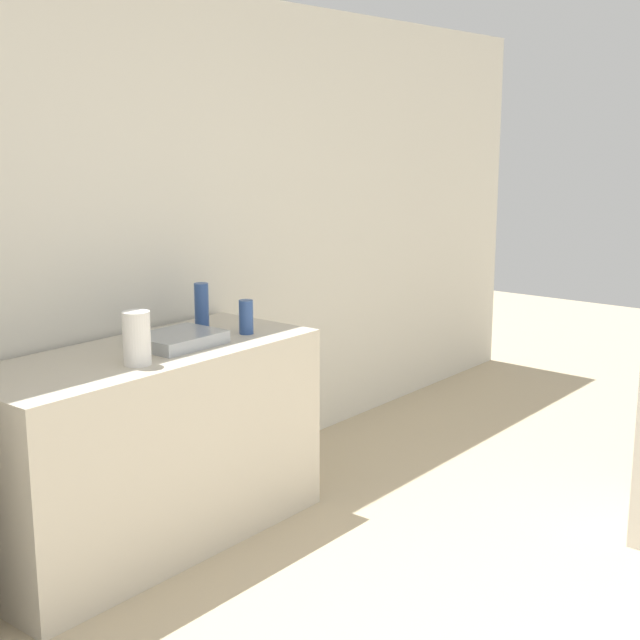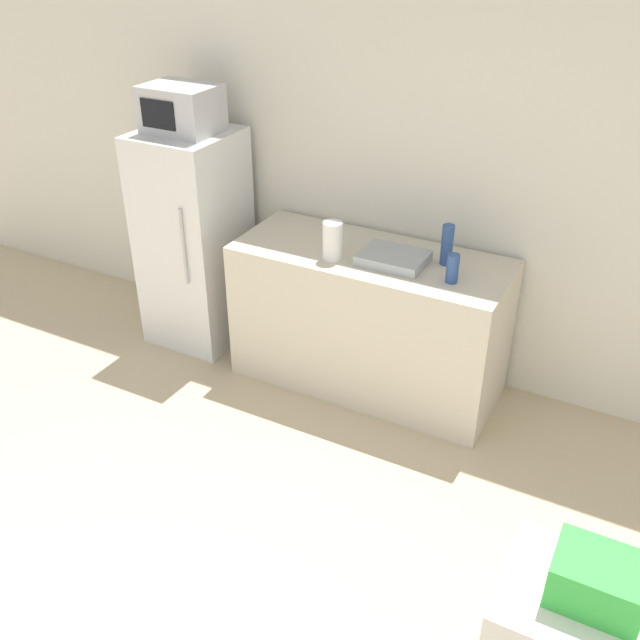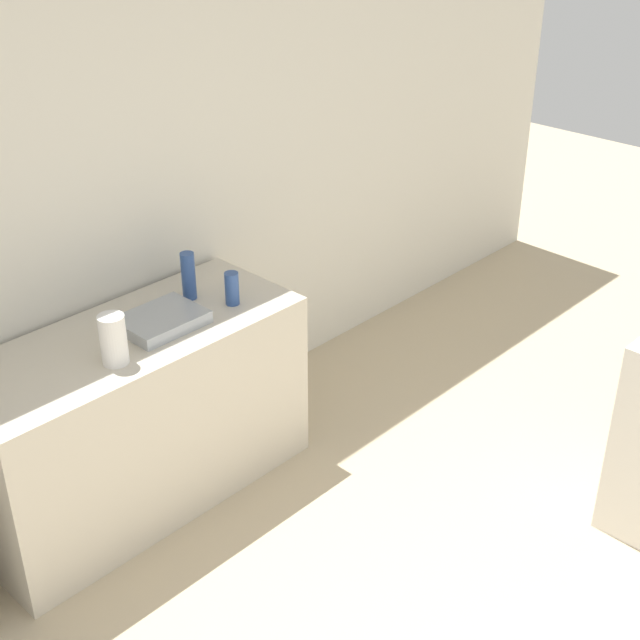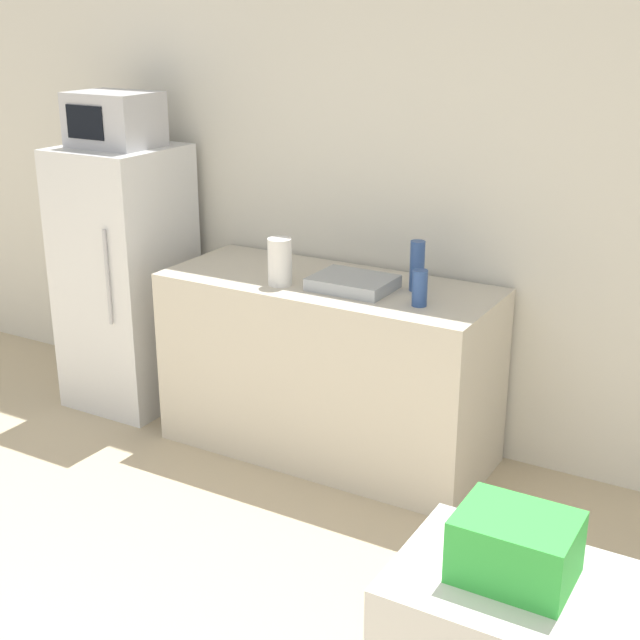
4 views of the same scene
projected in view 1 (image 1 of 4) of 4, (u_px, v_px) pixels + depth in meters
name	position (u px, v px, depth m)	size (l,w,h in m)	color
wall_back	(90.00, 259.00, 4.19)	(8.00, 0.06, 2.60)	silver
counter	(149.00, 448.00, 4.11)	(1.67, 0.68, 0.92)	beige
sink_basin	(178.00, 339.00, 4.10)	(0.38, 0.29, 0.06)	#9EA3A8
bottle_tall	(202.00, 308.00, 4.37)	(0.07, 0.07, 0.24)	#2D4C8C
bottle_short	(246.00, 317.00, 4.33)	(0.07, 0.07, 0.17)	#2D4C8C
paper_towel_roll	(137.00, 338.00, 3.75)	(0.12, 0.12, 0.23)	white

